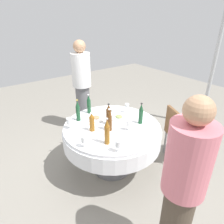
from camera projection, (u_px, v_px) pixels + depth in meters
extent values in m
plane|color=gray|center=(112.00, 167.00, 3.06)|extent=(10.00, 10.00, 0.00)
cylinder|color=white|center=(112.00, 127.00, 2.74)|extent=(1.31, 1.31, 0.04)
cylinder|color=white|center=(112.00, 135.00, 2.80)|extent=(1.34, 1.34, 0.22)
cylinder|color=slate|center=(112.00, 155.00, 2.95)|extent=(0.14, 0.14, 0.48)
cylinder|color=slate|center=(112.00, 167.00, 3.05)|extent=(0.56, 0.56, 0.03)
cylinder|color=#194728|center=(89.00, 107.00, 3.03)|extent=(0.06, 0.06, 0.21)
cone|color=#194728|center=(88.00, 98.00, 2.97)|extent=(0.05, 0.05, 0.08)
cylinder|color=silver|center=(88.00, 95.00, 2.94)|extent=(0.02, 0.02, 0.01)
cylinder|color=#194728|center=(78.00, 113.00, 2.82)|extent=(0.06, 0.06, 0.21)
cone|color=#194728|center=(77.00, 104.00, 2.75)|extent=(0.05, 0.05, 0.09)
cylinder|color=gold|center=(77.00, 100.00, 2.73)|extent=(0.02, 0.02, 0.01)
cylinder|color=#593314|center=(109.00, 117.00, 2.72)|extent=(0.07, 0.07, 0.22)
cone|color=#593314|center=(109.00, 107.00, 2.65)|extent=(0.06, 0.06, 0.07)
cylinder|color=black|center=(109.00, 104.00, 2.63)|extent=(0.03, 0.03, 0.01)
cylinder|color=#194728|center=(141.00, 117.00, 2.74)|extent=(0.06, 0.06, 0.20)
cone|color=#194728|center=(141.00, 107.00, 2.68)|extent=(0.05, 0.05, 0.09)
cylinder|color=black|center=(142.00, 104.00, 2.66)|extent=(0.03, 0.03, 0.01)
cylinder|color=#593314|center=(109.00, 123.00, 2.58)|extent=(0.06, 0.06, 0.20)
cone|color=#593314|center=(109.00, 113.00, 2.51)|extent=(0.06, 0.06, 0.09)
cylinder|color=silver|center=(109.00, 109.00, 2.49)|extent=(0.03, 0.03, 0.01)
cylinder|color=#8C5619|center=(92.00, 124.00, 2.57)|extent=(0.07, 0.07, 0.20)
cone|color=#8C5619|center=(92.00, 115.00, 2.52)|extent=(0.06, 0.06, 0.05)
cylinder|color=silver|center=(91.00, 113.00, 2.50)|extent=(0.03, 0.03, 0.01)
cylinder|color=#8C5619|center=(107.00, 135.00, 2.31)|extent=(0.06, 0.06, 0.23)
cone|color=#8C5619|center=(107.00, 123.00, 2.23)|extent=(0.06, 0.06, 0.09)
cylinder|color=silver|center=(107.00, 119.00, 2.21)|extent=(0.03, 0.03, 0.01)
cylinder|color=white|center=(127.00, 113.00, 3.08)|extent=(0.06, 0.06, 0.00)
cylinder|color=white|center=(127.00, 110.00, 3.06)|extent=(0.01, 0.01, 0.08)
cylinder|color=white|center=(127.00, 106.00, 3.03)|extent=(0.06, 0.06, 0.06)
cylinder|color=white|center=(118.00, 151.00, 2.22)|extent=(0.06, 0.06, 0.00)
cylinder|color=white|center=(118.00, 149.00, 2.20)|extent=(0.01, 0.01, 0.07)
cylinder|color=white|center=(118.00, 143.00, 2.17)|extent=(0.07, 0.07, 0.07)
cylinder|color=gold|center=(118.00, 145.00, 2.18)|extent=(0.06, 0.06, 0.03)
cylinder|color=white|center=(84.00, 147.00, 2.29)|extent=(0.06, 0.06, 0.00)
cylinder|color=white|center=(84.00, 144.00, 2.28)|extent=(0.01, 0.01, 0.07)
cylinder|color=white|center=(84.00, 139.00, 2.24)|extent=(0.07, 0.07, 0.07)
cylinder|color=maroon|center=(84.00, 141.00, 2.25)|extent=(0.06, 0.06, 0.03)
cylinder|color=white|center=(70.00, 128.00, 2.66)|extent=(0.06, 0.06, 0.00)
cylinder|color=white|center=(70.00, 126.00, 2.65)|extent=(0.01, 0.01, 0.07)
cylinder|color=white|center=(69.00, 121.00, 2.61)|extent=(0.07, 0.07, 0.08)
cylinder|color=white|center=(128.00, 130.00, 2.62)|extent=(0.06, 0.06, 0.00)
cylinder|color=white|center=(129.00, 128.00, 2.61)|extent=(0.01, 0.01, 0.06)
cylinder|color=white|center=(129.00, 123.00, 2.58)|extent=(0.07, 0.07, 0.07)
cylinder|color=gold|center=(129.00, 125.00, 2.59)|extent=(0.06, 0.06, 0.03)
cylinder|color=white|center=(96.00, 118.00, 2.90)|extent=(0.26, 0.26, 0.02)
ellipsoid|color=tan|center=(96.00, 117.00, 2.89)|extent=(0.12, 0.10, 0.02)
cylinder|color=white|center=(119.00, 117.00, 2.92)|extent=(0.25, 0.25, 0.02)
ellipsoid|color=#8C9E59|center=(119.00, 116.00, 2.91)|extent=(0.11, 0.10, 0.02)
cube|color=silver|center=(124.00, 141.00, 2.39)|extent=(0.02, 0.18, 0.00)
cube|color=silver|center=(142.00, 130.00, 2.63)|extent=(0.03, 0.18, 0.00)
cube|color=silver|center=(86.00, 137.00, 2.48)|extent=(0.04, 0.18, 0.00)
cube|color=white|center=(114.00, 109.00, 3.17)|extent=(0.14, 0.14, 0.02)
cylinder|color=#4C3F33|center=(175.00, 224.00, 1.79)|extent=(0.26, 0.26, 0.86)
cylinder|color=#D8727F|center=(188.00, 160.00, 1.47)|extent=(0.34, 0.34, 0.59)
sphere|color=tan|center=(199.00, 111.00, 1.29)|extent=(0.21, 0.21, 0.21)
cylinder|color=slate|center=(84.00, 108.00, 3.92)|extent=(0.26, 0.26, 0.90)
cylinder|color=white|center=(81.00, 70.00, 3.59)|extent=(0.34, 0.34, 0.60)
sphere|color=tan|center=(79.00, 46.00, 3.40)|extent=(0.22, 0.22, 0.22)
cube|color=brown|center=(182.00, 134.00, 3.07)|extent=(0.53, 0.53, 0.04)
cube|color=brown|center=(173.00, 123.00, 2.94)|extent=(0.38, 0.20, 0.42)
cylinder|color=gray|center=(196.00, 152.00, 3.06)|extent=(0.03, 0.03, 0.43)
cylinder|color=gray|center=(184.00, 139.00, 3.36)|extent=(0.03, 0.03, 0.43)
cylinder|color=gray|center=(175.00, 155.00, 2.99)|extent=(0.03, 0.03, 0.43)
cylinder|color=gray|center=(165.00, 142.00, 3.29)|extent=(0.03, 0.03, 0.43)
cylinder|color=#B2B5B7|center=(213.00, 71.00, 3.72)|extent=(0.07, 0.07, 2.30)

